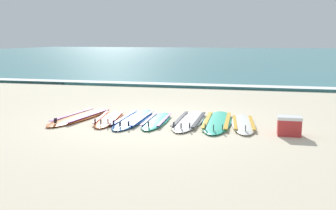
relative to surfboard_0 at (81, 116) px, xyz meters
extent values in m
plane|color=beige|center=(1.76, -0.08, -0.04)|extent=(80.00, 80.00, 0.00)
cube|color=teal|center=(1.76, 36.04, 0.01)|extent=(80.00, 60.00, 0.10)
cube|color=white|center=(1.76, 6.41, 0.02)|extent=(80.00, 0.75, 0.11)
ellipsoid|color=orange|center=(0.00, 0.00, 0.00)|extent=(0.95, 2.53, 0.07)
cube|color=purple|center=(-0.22, 0.03, 0.04)|extent=(0.32, 1.72, 0.01)
cube|color=purple|center=(0.22, -0.03, 0.04)|extent=(0.32, 1.72, 0.01)
cube|color=black|center=(-0.13, -0.95, 0.09)|extent=(0.02, 0.09, 0.11)
ellipsoid|color=orange|center=(0.74, -0.07, 0.00)|extent=(0.83, 2.08, 0.07)
cube|color=#D13838|center=(0.56, -0.10, 0.04)|extent=(0.30, 1.41, 0.01)
cube|color=#D13838|center=(0.92, -0.04, 0.04)|extent=(0.30, 1.41, 0.01)
cube|color=black|center=(0.87, -0.85, 0.09)|extent=(0.03, 0.09, 0.11)
cube|color=black|center=(0.73, -0.81, 0.09)|extent=(0.03, 0.09, 0.11)
cube|color=black|center=(1.00, -0.77, 0.09)|extent=(0.03, 0.09, 0.11)
ellipsoid|color=#3875CC|center=(1.32, 0.00, 0.00)|extent=(0.63, 2.41, 0.07)
cube|color=#334CB2|center=(1.11, -0.01, 0.04)|extent=(0.10, 1.68, 0.01)
cube|color=#334CB2|center=(1.54, 0.00, 0.04)|extent=(0.10, 1.68, 0.01)
cube|color=black|center=(1.34, -0.94, 0.09)|extent=(0.01, 0.09, 0.11)
cube|color=black|center=(1.17, -0.88, 0.09)|extent=(0.01, 0.09, 0.11)
cube|color=black|center=(1.50, -0.88, 0.09)|extent=(0.01, 0.09, 0.11)
ellipsoid|color=#2DB793|center=(1.89, -0.07, 0.00)|extent=(0.56, 1.97, 0.07)
cube|color=purple|center=(1.71, -0.08, 0.04)|extent=(0.12, 1.37, 0.01)
cube|color=purple|center=(2.07, -0.06, 0.04)|extent=(0.12, 1.37, 0.01)
cube|color=black|center=(1.92, -0.83, 0.09)|extent=(0.02, 0.09, 0.11)
ellipsoid|color=white|center=(2.60, 0.13, 0.00)|extent=(0.60, 2.40, 0.07)
cube|color=black|center=(2.38, 0.13, 0.04)|extent=(0.09, 1.68, 0.01)
cube|color=black|center=(2.82, 0.13, 0.04)|extent=(0.09, 1.68, 0.01)
cube|color=black|center=(2.60, -0.81, 0.09)|extent=(0.01, 0.09, 0.11)
cube|color=black|center=(2.43, -0.75, 0.09)|extent=(0.01, 0.09, 0.11)
cube|color=black|center=(2.76, -0.75, 0.09)|extent=(0.01, 0.09, 0.11)
ellipsoid|color=#2DB793|center=(3.23, 0.16, 0.00)|extent=(0.71, 2.54, 0.07)
cube|color=gold|center=(3.00, 0.16, 0.04)|extent=(0.15, 1.76, 0.01)
cube|color=gold|center=(3.45, 0.17, 0.04)|extent=(0.15, 1.76, 0.01)
cube|color=black|center=(3.26, -0.82, 0.09)|extent=(0.01, 0.09, 0.11)
cube|color=black|center=(3.08, -0.76, 0.09)|extent=(0.01, 0.09, 0.11)
cube|color=black|center=(3.43, -0.75, 0.09)|extent=(0.01, 0.09, 0.11)
ellipsoid|color=silver|center=(3.81, 0.07, 0.00)|extent=(0.69, 2.08, 0.07)
cube|color=gold|center=(3.62, 0.05, 0.04)|extent=(0.20, 1.43, 0.01)
cube|color=gold|center=(3.99, 0.08, 0.04)|extent=(0.20, 1.43, 0.01)
cube|color=black|center=(3.88, -0.73, 0.09)|extent=(0.02, 0.09, 0.11)
cube|color=red|center=(4.71, -0.63, 0.12)|extent=(0.44, 0.31, 0.32)
cube|color=white|center=(4.71, -0.63, 0.31)|extent=(0.46, 0.32, 0.06)
camera|label=1|loc=(4.12, -8.36, 1.84)|focal=41.59mm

